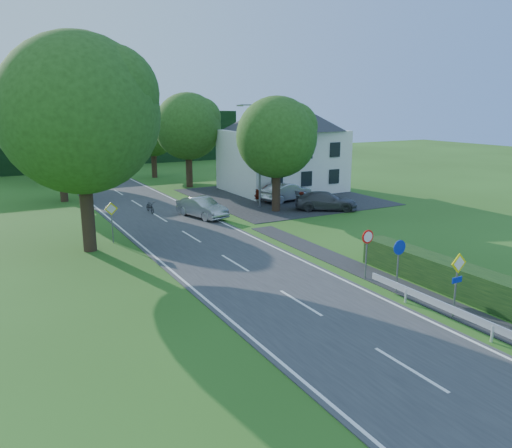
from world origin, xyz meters
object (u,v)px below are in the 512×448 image
parked_car_silver_a (286,192)px  parked_car_grey (326,201)px  parked_car_red (279,191)px  parasol (271,184)px  streetlight (258,151)px  parked_car_silver_b (298,184)px  moving_car (202,207)px  motorcycle (150,207)px

parked_car_silver_a → parked_car_grey: parked_car_silver_a is taller
parked_car_red → parasol: bearing=3.7°
streetlight → parked_car_silver_b: (6.34, 3.93, -3.64)m
moving_car → parked_car_silver_a: (8.62, 2.34, 0.05)m
streetlight → moving_car: 6.65m
motorcycle → parked_car_grey: (12.12, -5.54, 0.26)m
motorcycle → parked_car_red: (11.12, -0.36, 0.30)m
parked_car_red → parked_car_grey: size_ratio=0.91×
motorcycle → parked_car_silver_a: 11.45m
parasol → parked_car_red: bearing=-108.7°
parked_car_red → parked_car_silver_b: 4.04m
parasol → parked_car_silver_b: bearing=-25.6°
parked_car_silver_b → parked_car_red: bearing=135.5°
parked_car_silver_b → parasol: bearing=76.0°
motorcycle → parked_car_silver_a: bearing=-5.1°
parked_car_grey → parasol: parasol is taller
motorcycle → parked_car_silver_b: (14.48, 1.90, 0.35)m
streetlight → parasol: (4.11, 5.00, -3.59)m
parked_car_silver_a → parked_car_red: bearing=8.4°
moving_car → streetlight: bearing=-0.9°
streetlight → parasol: bearing=50.6°
parked_car_red → parked_car_silver_a: 0.73m
motorcycle → parked_car_red: 11.13m
moving_car → parked_car_grey: size_ratio=0.92×
streetlight → parked_car_grey: 6.48m
motorcycle → parked_car_red: bearing=-1.7°
parked_car_grey → motorcycle: bearing=96.6°
parked_car_silver_a → parasol: 4.09m
parked_car_grey → parasol: size_ratio=2.56×
motorcycle → streetlight: bearing=-13.9°
parked_car_grey → parked_car_silver_b: 7.80m
parked_car_red → parasol: size_ratio=2.32×
parked_car_red → parked_car_silver_a: bearing=-135.4°
streetlight → parked_car_silver_a: bearing=17.1°
streetlight → parked_car_silver_a: streetlight is taller
motorcycle → parasol: bearing=13.7°
parked_car_silver_b → parasol: 2.47m
streetlight → parked_car_silver_b: streetlight is taller
parasol → moving_car: bearing=-146.2°
parked_car_grey → parked_car_silver_b: size_ratio=0.84×
streetlight → motorcycle: (-8.14, 2.04, -3.99)m
streetlight → parasol: 7.40m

